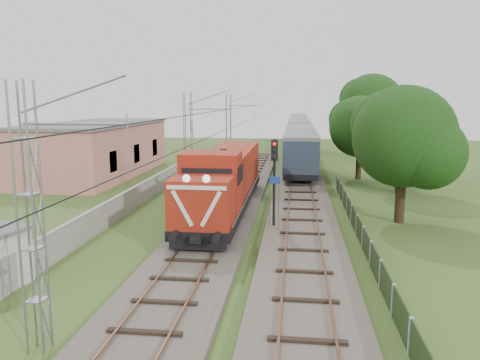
# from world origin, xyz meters

# --- Properties ---
(ground) EXTENTS (140.00, 140.00, 0.00)m
(ground) POSITION_xyz_m (0.00, 0.00, 0.00)
(ground) COLOR #384F1D
(ground) RESTS_ON ground
(track_main) EXTENTS (4.20, 70.00, 0.45)m
(track_main) POSITION_xyz_m (0.00, 7.00, 0.18)
(track_main) COLOR #6B6054
(track_main) RESTS_ON ground
(track_side) EXTENTS (4.20, 80.00, 0.45)m
(track_side) POSITION_xyz_m (5.00, 20.00, 0.18)
(track_side) COLOR #6B6054
(track_side) RESTS_ON ground
(catenary) EXTENTS (3.31, 70.00, 8.00)m
(catenary) POSITION_xyz_m (-2.95, 12.00, 4.05)
(catenary) COLOR gray
(catenary) RESTS_ON ground
(boundary_wall) EXTENTS (0.25, 40.00, 1.50)m
(boundary_wall) POSITION_xyz_m (-6.50, 12.00, 0.75)
(boundary_wall) COLOR #9E9E99
(boundary_wall) RESTS_ON ground
(station_building) EXTENTS (8.40, 20.40, 5.22)m
(station_building) POSITION_xyz_m (-15.00, 24.00, 2.63)
(station_building) COLOR #BA6E64
(station_building) RESTS_ON ground
(fence) EXTENTS (0.12, 32.00, 1.20)m
(fence) POSITION_xyz_m (8.00, 3.00, 0.60)
(fence) COLOR black
(fence) RESTS_ON ground
(locomotive) EXTENTS (3.14, 17.92, 4.55)m
(locomotive) POSITION_xyz_m (0.00, 9.38, 2.32)
(locomotive) COLOR black
(locomotive) RESTS_ON ground
(coach_rake) EXTENTS (3.16, 70.44, 3.65)m
(coach_rake) POSITION_xyz_m (5.00, 54.25, 2.60)
(coach_rake) COLOR black
(coach_rake) RESTS_ON ground
(signal_post) EXTENTS (0.58, 0.45, 5.29)m
(signal_post) POSITION_xyz_m (3.37, 5.82, 3.63)
(signal_post) COLOR black
(signal_post) RESTS_ON ground
(tree_a) EXTENTS (6.42, 6.11, 8.32)m
(tree_a) POSITION_xyz_m (11.02, 8.63, 5.19)
(tree_a) COLOR #382717
(tree_a) RESTS_ON ground
(tree_b) EXTENTS (6.64, 6.33, 8.61)m
(tree_b) POSITION_xyz_m (12.95, 18.18, 5.37)
(tree_b) COLOR #382717
(tree_b) RESTS_ON ground
(tree_c) EXTENTS (6.04, 5.75, 7.82)m
(tree_c) POSITION_xyz_m (10.56, 24.56, 4.88)
(tree_c) COLOR #382717
(tree_c) RESTS_ON ground
(tree_d) EXTENTS (8.19, 7.80, 10.62)m
(tree_d) POSITION_xyz_m (13.92, 40.00, 6.62)
(tree_d) COLOR #382717
(tree_d) RESTS_ON ground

